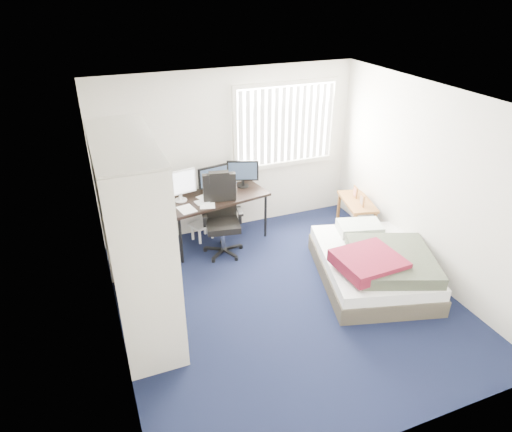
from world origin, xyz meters
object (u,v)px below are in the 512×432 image
object	(u,v)px
office_chair	(222,223)
nightstand	(357,204)
desk	(214,194)
bed	(374,264)

from	to	relation	value
office_chair	nightstand	xyz separation A→B (m)	(2.12, -0.25, 0.03)
desk	nightstand	bearing A→B (deg)	-15.50
office_chair	nightstand	bearing A→B (deg)	-6.73
nightstand	office_chair	bearing A→B (deg)	173.27
office_chair	bed	world-z (taller)	office_chair
nightstand	bed	distance (m)	1.35
office_chair	bed	xyz separation A→B (m)	(1.62, -1.48, -0.20)
desk	nightstand	distance (m)	2.22
bed	office_chair	bearing A→B (deg)	137.60
desk	bed	bearing A→B (deg)	-48.31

